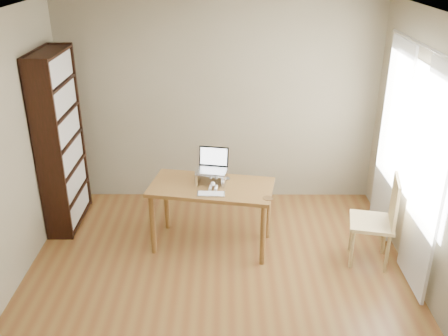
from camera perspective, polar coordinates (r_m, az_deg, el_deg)
room at (r=4.26m, az=-0.48°, el=-1.30°), size 4.04×4.54×2.64m
bookshelf at (r=6.08m, az=-18.19°, el=2.91°), size 0.30×0.90×2.10m
curtains at (r=5.36m, az=20.27°, el=1.13°), size 0.03×1.90×2.25m
desk at (r=5.45m, az=-1.44°, el=-3.00°), size 1.42×0.88×0.75m
laptop_stand at (r=5.43m, az=-1.44°, el=-0.85°), size 0.32×0.25×0.13m
laptop at (r=5.44m, az=-1.43°, el=0.43°), size 0.36×0.33×0.23m
keyboard at (r=5.20m, az=-1.50°, el=-2.99°), size 0.29×0.13×0.02m
coaster at (r=5.15m, az=5.03°, el=-3.45°), size 0.11×0.11×0.01m
cat at (r=5.47m, az=-1.07°, el=-0.84°), size 0.26×0.49×0.16m
chair at (r=5.47m, az=17.36°, el=-5.37°), size 0.52×0.52×0.99m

